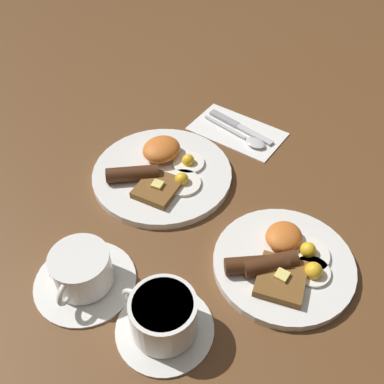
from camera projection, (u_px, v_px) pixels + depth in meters
ground_plane at (162, 177)px, 0.91m from camera, size 3.00×3.00×0.00m
breakfast_plate_near at (162, 171)px, 0.90m from camera, size 0.28×0.28×0.05m
breakfast_plate_far at (283, 262)px, 0.74m from camera, size 0.24×0.24×0.04m
teacup_near at (82, 272)px, 0.71m from camera, size 0.17×0.17×0.07m
teacup_far at (163, 318)px, 0.65m from camera, size 0.15×0.15×0.08m
napkin at (237, 131)px, 1.01m from camera, size 0.14×0.21×0.01m
knife at (237, 125)px, 1.02m from camera, size 0.02×0.17×0.01m
spoon at (249, 139)px, 0.98m from camera, size 0.03×0.17×0.01m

